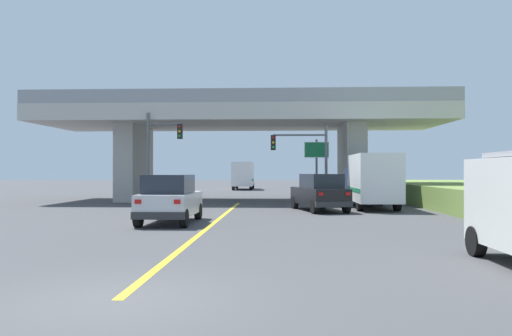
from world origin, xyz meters
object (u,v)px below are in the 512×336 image
at_px(suv_crossing, 320,192).
at_px(traffic_signal_farside, 159,147).
at_px(highway_sign, 317,157).
at_px(traffic_signal_nearside, 306,154).
at_px(box_truck, 372,180).
at_px(suv_lead, 170,199).
at_px(semi_truck_distant, 243,175).

bearing_deg(suv_crossing, traffic_signal_farside, 141.20).
distance_m(traffic_signal_farside, highway_sign, 10.35).
xyz_separation_m(traffic_signal_nearside, traffic_signal_farside, (-9.47, -0.05, 0.41)).
distance_m(suv_crossing, highway_sign, 6.24).
distance_m(box_truck, traffic_signal_farside, 13.55).
distance_m(suv_lead, suv_crossing, 9.51).
distance_m(traffic_signal_farside, semi_truck_distant, 27.23).
relative_size(suv_crossing, semi_truck_distant, 0.74).
distance_m(suv_crossing, traffic_signal_nearside, 5.13).
xyz_separation_m(suv_crossing, box_truck, (3.16, 1.89, 0.62)).
xyz_separation_m(traffic_signal_nearside, highway_sign, (0.78, 1.28, -0.14)).
distance_m(suv_crossing, box_truck, 3.74).
bearing_deg(traffic_signal_farside, traffic_signal_nearside, 0.29).
height_order(suv_crossing, highway_sign, highway_sign).
bearing_deg(traffic_signal_nearside, traffic_signal_farside, -179.71).
xyz_separation_m(traffic_signal_farside, semi_truck_distant, (3.55, 26.92, -2.02)).
height_order(traffic_signal_farside, highway_sign, traffic_signal_farside).
height_order(traffic_signal_nearside, semi_truck_distant, traffic_signal_nearside).
height_order(box_truck, traffic_signal_nearside, traffic_signal_nearside).
bearing_deg(suv_lead, traffic_signal_nearside, 60.98).
distance_m(box_truck, semi_truck_distant, 31.07).
bearing_deg(traffic_signal_nearside, box_truck, -36.22).
bearing_deg(traffic_signal_nearside, suv_crossing, -83.74).
relative_size(suv_lead, suv_crossing, 0.89).
xyz_separation_m(suv_lead, traffic_signal_nearside, (6.25, 11.27, 2.27)).
relative_size(suv_lead, semi_truck_distant, 0.66).
bearing_deg(box_truck, traffic_signal_nearside, 143.78).
relative_size(traffic_signal_nearside, highway_sign, 1.18).
xyz_separation_m(suv_lead, highway_sign, (7.03, 12.55, 2.13)).
bearing_deg(box_truck, suv_lead, -139.10).
height_order(traffic_signal_farside, semi_truck_distant, traffic_signal_farside).
height_order(box_truck, traffic_signal_farside, traffic_signal_farside).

